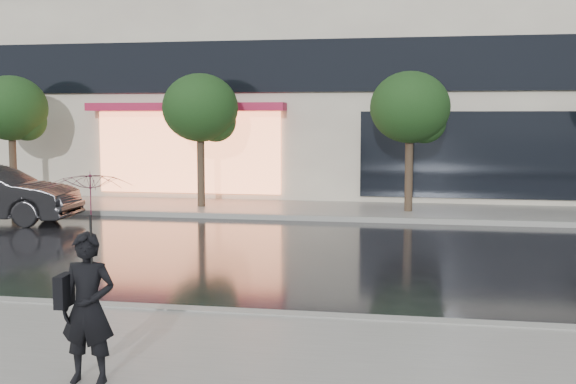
# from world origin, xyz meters

# --- Properties ---
(ground) EXTENTS (120.00, 120.00, 0.00)m
(ground) POSITION_xyz_m (0.00, 0.00, 0.00)
(ground) COLOR black
(ground) RESTS_ON ground
(sidewalk_near) EXTENTS (60.00, 4.50, 0.12)m
(sidewalk_near) POSITION_xyz_m (0.00, -3.25, 0.06)
(sidewalk_near) COLOR slate
(sidewalk_near) RESTS_ON ground
(sidewalk_far) EXTENTS (60.00, 3.50, 0.12)m
(sidewalk_far) POSITION_xyz_m (0.00, 10.25, 0.06)
(sidewalk_far) COLOR slate
(sidewalk_far) RESTS_ON ground
(curb_near) EXTENTS (60.00, 0.25, 0.14)m
(curb_near) POSITION_xyz_m (0.00, -1.00, 0.07)
(curb_near) COLOR gray
(curb_near) RESTS_ON ground
(curb_far) EXTENTS (60.00, 0.25, 0.14)m
(curb_far) POSITION_xyz_m (0.00, 8.50, 0.07)
(curb_far) COLOR gray
(curb_far) RESTS_ON ground
(tree_far_west) EXTENTS (2.20, 2.20, 3.99)m
(tree_far_west) POSITION_xyz_m (-8.94, 10.03, 2.92)
(tree_far_west) COLOR #33261C
(tree_far_west) RESTS_ON ground
(tree_mid_west) EXTENTS (2.20, 2.20, 3.99)m
(tree_mid_west) POSITION_xyz_m (-2.94, 10.03, 2.92)
(tree_mid_west) COLOR #33261C
(tree_mid_west) RESTS_ON ground
(tree_mid_east) EXTENTS (2.20, 2.20, 3.99)m
(tree_mid_east) POSITION_xyz_m (3.06, 10.03, 2.92)
(tree_mid_east) COLOR #33261C
(tree_mid_east) RESTS_ON ground
(pedestrian_with_umbrella) EXTENTS (0.86, 0.87, 2.10)m
(pedestrian_with_umbrella) POSITION_xyz_m (0.14, -3.78, 1.48)
(pedestrian_with_umbrella) COLOR black
(pedestrian_with_umbrella) RESTS_ON sidewalk_near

